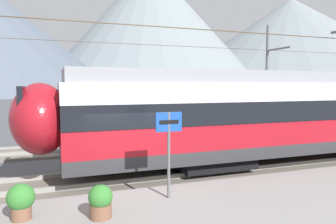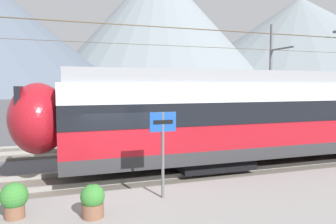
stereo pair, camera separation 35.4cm
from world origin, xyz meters
name	(u,v)px [view 1 (the left image)]	position (x,y,z in m)	size (l,w,h in m)	color
ground_plane	(126,191)	(0.00, 0.00, 0.00)	(400.00, 400.00, 0.00)	#4C4C51
track_near	(119,179)	(0.00, 1.03, 0.07)	(120.00, 3.00, 0.28)	#6B6359
track_far	(97,148)	(0.00, 6.93, 0.07)	(120.00, 3.00, 0.28)	#6B6359
catenary_mast_far_side	(269,76)	(12.13, 8.86, 3.95)	(46.03, 2.40, 7.50)	slate
platform_sign	(169,135)	(0.68, -2.08, 2.04)	(0.70, 0.08, 2.24)	#59595B
potted_plant_platform_edge	(101,200)	(-1.17, -2.76, 0.79)	(0.54, 0.54, 0.75)	brown
potted_plant_by_shelter	(21,199)	(-2.81, -2.25, 0.84)	(0.59, 0.59, 0.79)	brown
mountain_central_peak	(151,28)	(53.45, 171.42, 36.81)	(131.95, 131.95, 73.63)	slate
mountain_right_ridge	(290,45)	(158.23, 176.00, 32.32)	(193.70, 193.70, 64.64)	slate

